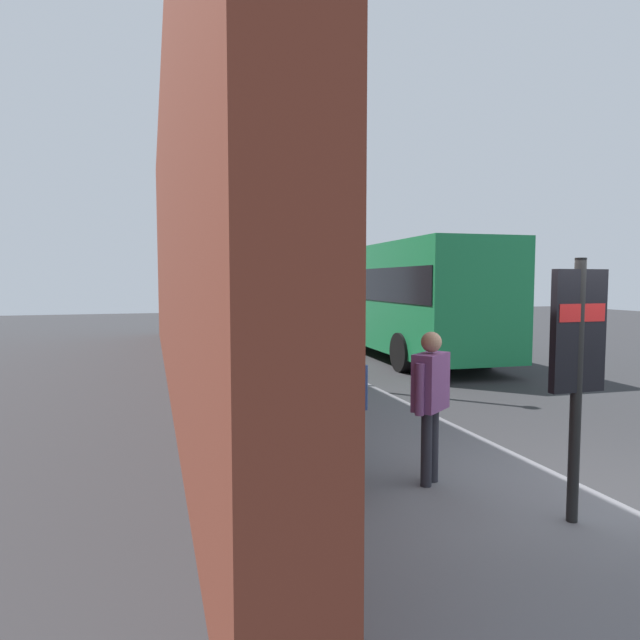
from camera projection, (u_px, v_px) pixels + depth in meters
name	position (u px, v px, depth m)	size (l,w,h in m)	color
ground	(418.00, 389.00, 11.50)	(60.00, 60.00, 0.00)	#2D2D30
sidewalk_pavement	(272.00, 377.00, 12.58)	(24.00, 3.50, 0.12)	slate
station_facade	(177.00, 230.00, 12.66)	(22.00, 0.65, 7.00)	brown
bicycle_mid_rack	(274.00, 419.00, 7.05)	(0.59, 1.73, 0.97)	black
bicycle_far_end	(261.00, 403.00, 7.95)	(0.50, 1.75, 0.97)	black
bicycle_nearest_sign	(257.00, 392.00, 8.76)	(0.52, 1.75, 0.97)	black
bicycle_end_of_row	(243.00, 382.00, 9.66)	(0.48, 1.77, 0.97)	black
transit_info_sign	(578.00, 348.00, 4.81)	(0.10, 0.55, 2.40)	black
city_bus	(395.00, 293.00, 17.11)	(10.61, 3.04, 3.35)	#1E8C4C
pedestrian_crossing_street	(292.00, 332.00, 12.37)	(0.56, 0.45, 1.66)	#723F72
pedestrian_near_bus	(342.00, 392.00, 6.08)	(0.40, 0.53, 1.54)	#4C724C
pedestrian_by_facade	(431.00, 392.00, 5.77)	(0.47, 0.52, 1.66)	#26262D
street_lamp	(356.00, 243.00, 11.22)	(0.28, 0.28, 5.02)	#333338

